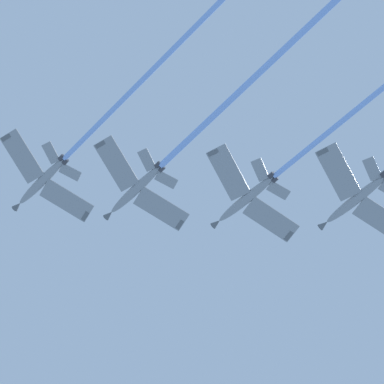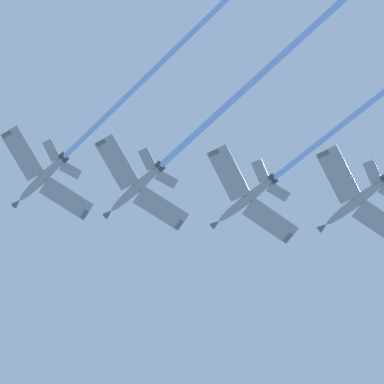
% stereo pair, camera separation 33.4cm
% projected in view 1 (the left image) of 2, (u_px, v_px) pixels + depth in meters
% --- Properties ---
extents(jet_lead, '(29.62, 52.24, 12.97)m').
position_uv_depth(jet_lead, '(86.00, 137.00, 110.74)').
color(jet_lead, gray).
extents(jet_second, '(28.72, 50.44, 11.36)m').
position_uv_depth(jet_second, '(191.00, 137.00, 107.66)').
color(jet_second, gray).
extents(jet_third, '(29.79, 49.68, 12.81)m').
position_uv_depth(jet_third, '(297.00, 158.00, 106.57)').
color(jet_third, gray).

